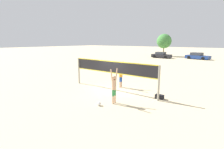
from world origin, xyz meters
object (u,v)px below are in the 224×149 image
at_px(gear_bag, 159,97).
at_px(parked_car_near, 161,55).
at_px(player_blocker, 121,74).
at_px(volleyball_net, 112,70).
at_px(parked_car_far, 197,56).
at_px(tree_right_cluster, 164,41).
at_px(player_spiker, 114,85).
at_px(volleyball, 99,104).

distance_m(gear_bag, parked_car_near, 29.47).
height_order(player_blocker, parked_car_near, player_blocker).
height_order(volleyball_net, parked_car_far, volleyball_net).
relative_size(player_blocker, parked_car_far, 0.43).
bearing_deg(parked_car_near, volleyball_net, -70.58).
xyz_separation_m(player_blocker, gear_bag, (3.74, -0.78, -1.01)).
relative_size(player_blocker, gear_bag, 3.94).
relative_size(volleyball_net, player_blocker, 3.56).
relative_size(parked_car_near, tree_right_cluster, 0.80).
xyz_separation_m(player_spiker, player_blocker, (-1.87, 3.36, 0.00)).
xyz_separation_m(volleyball_net, player_blocker, (-0.02, 1.20, -0.48)).
xyz_separation_m(volleyball_net, volleyball, (1.40, -3.03, -1.50)).
distance_m(player_spiker, tree_right_cluster, 36.38).
height_order(gear_bag, parked_car_near, parked_car_near).
relative_size(player_spiker, gear_bag, 3.93).
height_order(volleyball_net, parked_car_near, volleyball_net).
xyz_separation_m(player_blocker, parked_car_near, (-7.52, 26.44, -0.54)).
bearing_deg(player_spiker, volleyball_net, 40.64).
bearing_deg(player_spiker, parked_car_near, 17.49).
bearing_deg(parked_car_near, player_spiker, -68.35).
distance_m(volleyball_net, parked_car_far, 29.90).
xyz_separation_m(parked_car_near, tree_right_cluster, (-1.46, 4.83, 3.12)).
xyz_separation_m(gear_bag, parked_car_near, (-11.26, 27.23, 0.47)).
xyz_separation_m(player_spiker, volleyball, (-0.45, -0.87, -1.03)).
xyz_separation_m(volleyball_net, parked_car_near, (-7.54, 27.64, -1.01)).
bearing_deg(volleyball_net, parked_car_far, 90.92).
relative_size(player_blocker, tree_right_cluster, 0.39).
relative_size(player_spiker, tree_right_cluster, 0.39).
bearing_deg(volleyball_net, tree_right_cluster, 105.48).
bearing_deg(player_blocker, gear_bag, 78.19).
height_order(gear_bag, parked_car_far, parked_car_far).
bearing_deg(volleyball_net, player_blocker, 90.86).
height_order(parked_car_near, parked_car_far, parked_car_far).
bearing_deg(player_blocker, tree_right_cluster, -163.98).
distance_m(volleyball, gear_bag, 4.16).
height_order(player_blocker, parked_car_far, player_blocker).
xyz_separation_m(volleyball_net, player_spiker, (1.85, -2.16, -0.48)).
xyz_separation_m(parked_car_near, parked_car_far, (7.06, 2.23, 0.01)).
distance_m(player_blocker, volleyball, 4.58).
height_order(volleyball, gear_bag, gear_bag).
height_order(volleyball_net, player_spiker, volleyball_net).
bearing_deg(player_blocker, volleyball_net, 0.86).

